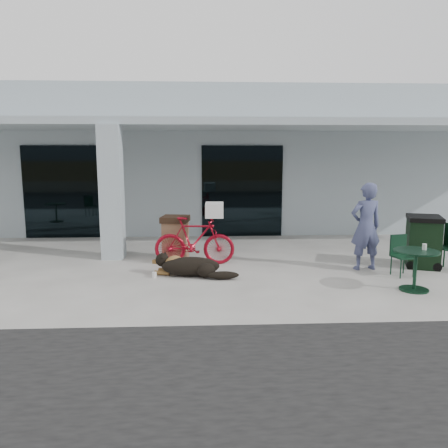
{
  "coord_description": "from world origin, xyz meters",
  "views": [
    {
      "loc": [
        0.63,
        -7.98,
        2.45
      ],
      "look_at": [
        1.07,
        1.05,
        1.0
      ],
      "focal_mm": 35.0,
      "sensor_mm": 36.0,
      "label": 1
    }
  ],
  "objects": [
    {
      "name": "cafe_table_far",
      "position": [
        4.46,
        -0.5,
        0.37
      ],
      "size": [
        0.97,
        0.97,
        0.74
      ],
      "primitive_type": null,
      "rotation": [
        0.0,
        0.0,
        -0.26
      ],
      "color": "#123421",
      "rests_on": "ground"
    },
    {
      "name": "building",
      "position": [
        0.0,
        8.5,
        2.25
      ],
      "size": [
        22.0,
        7.0,
        4.5
      ],
      "primitive_type": "cube",
      "color": "#AABAC0",
      "rests_on": "ground"
    },
    {
      "name": "dog",
      "position": [
        0.37,
        0.63,
        0.23
      ],
      "size": [
        1.43,
        0.82,
        0.45
      ],
      "primitive_type": null,
      "rotation": [
        0.0,
        0.0,
        -0.29
      ],
      "color": "black",
      "rests_on": "ground"
    },
    {
      "name": "storefront_glass_right",
      "position": [
        1.8,
        4.98,
        1.35
      ],
      "size": [
        2.4,
        0.06,
        2.7
      ],
      "primitive_type": "cube",
      "color": "black",
      "rests_on": "ground"
    },
    {
      "name": "trash_receptacle",
      "position": [
        -0.02,
        2.07,
        0.51
      ],
      "size": [
        0.69,
        0.69,
        1.03
      ],
      "primitive_type": null,
      "rotation": [
        0.0,
        0.0,
        -0.15
      ],
      "color": "#866245",
      "rests_on": "ground"
    },
    {
      "name": "wheeled_bin",
      "position": [
        5.46,
        1.2,
        0.56
      ],
      "size": [
        0.95,
        1.06,
        1.12
      ],
      "primitive_type": null,
      "rotation": [
        0.0,
        0.0,
        -0.35
      ],
      "color": "black",
      "rests_on": "ground"
    },
    {
      "name": "person",
      "position": [
        4.08,
        0.99,
        0.93
      ],
      "size": [
        0.74,
        0.54,
        1.87
      ],
      "primitive_type": "imported",
      "rotation": [
        0.0,
        0.0,
        3.28
      ],
      "color": "#464D76",
      "rests_on": "ground"
    },
    {
      "name": "overhang",
      "position": [
        0.0,
        3.6,
        3.21
      ],
      "size": [
        22.0,
        2.8,
        0.18
      ],
      "primitive_type": "cube",
      "color": "#AABAC0",
      "rests_on": "column"
    },
    {
      "name": "ground",
      "position": [
        0.0,
        0.0,
        0.0
      ],
      "size": [
        80.0,
        80.0,
        0.0
      ],
      "primitive_type": "plane",
      "color": "beige",
      "rests_on": "ground"
    },
    {
      "name": "cup_near_dog",
      "position": [
        -0.36,
        0.54,
        0.06
      ],
      "size": [
        0.1,
        0.1,
        0.11
      ],
      "primitive_type": "cylinder",
      "rotation": [
        0.0,
        0.0,
        0.05
      ],
      "color": "white",
      "rests_on": "ground"
    },
    {
      "name": "bicycle",
      "position": [
        0.43,
        1.6,
        0.54
      ],
      "size": [
        1.81,
        0.59,
        1.08
      ],
      "primitive_type": "imported",
      "rotation": [
        0.0,
        0.0,
        1.52
      ],
      "color": "maroon",
      "rests_on": "ground"
    },
    {
      "name": "cafe_chair_far_a",
      "position": [
        4.66,
        0.44,
        0.42
      ],
      "size": [
        0.46,
        0.48,
        0.83
      ],
      "primitive_type": null,
      "rotation": [
        0.0,
        0.0,
        0.22
      ],
      "color": "#123421",
      "rests_on": "ground"
    },
    {
      "name": "storefront_glass_left",
      "position": [
        -3.2,
        4.98,
        1.35
      ],
      "size": [
        2.8,
        0.06,
        2.7
      ],
      "primitive_type": "cube",
      "color": "black",
      "rests_on": "ground"
    },
    {
      "name": "cup_on_table",
      "position": [
        4.63,
        -0.44,
        0.79
      ],
      "size": [
        0.09,
        0.09,
        0.11
      ],
      "primitive_type": "cylinder",
      "rotation": [
        0.0,
        0.0,
        -0.26
      ],
      "color": "white",
      "rests_on": "cafe_table_far"
    },
    {
      "name": "laundry_basket",
      "position": [
        0.88,
        1.58,
        1.23
      ],
      "size": [
        0.42,
        0.55,
        0.31
      ],
      "primitive_type": "cube",
      "rotation": [
        0.0,
        0.0,
        1.52
      ],
      "color": "white",
      "rests_on": "bicycle"
    },
    {
      "name": "cafe_chair_far_b",
      "position": [
        5.83,
        0.84,
        0.49
      ],
      "size": [
        0.64,
        0.63,
        0.98
      ],
      "primitive_type": null,
      "rotation": [
        0.0,
        0.0,
        -1.04
      ],
      "color": "#123421",
      "rests_on": "ground"
    },
    {
      "name": "column",
      "position": [
        -1.5,
        2.3,
        1.56
      ],
      "size": [
        0.5,
        0.5,
        3.12
      ],
      "primitive_type": "cube",
      "color": "#AABAC0",
      "rests_on": "ground"
    }
  ]
}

